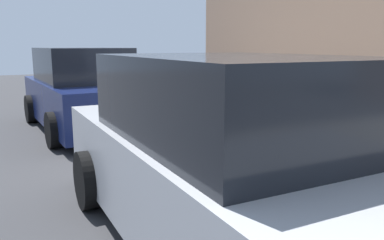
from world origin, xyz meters
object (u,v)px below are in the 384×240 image
object	(u,v)px
suitcase_maroon_2	(330,146)
suitcase_red_7	(219,115)
suitcase_teal_3	(299,138)
suitcase_silver_6	(238,113)
suitcase_black_5	(248,124)
suitcase_olive_4	(272,123)
parked_car_silver_0	(233,162)
bollard_post	(177,96)
fire_hydrant	(198,102)
parked_car_navy_1	(83,92)
suitcase_navy_1	(364,151)

from	to	relation	value
suitcase_maroon_2	suitcase_red_7	distance (m)	2.82
suitcase_maroon_2	suitcase_teal_3	size ratio (longest dim) A/B	1.04
suitcase_silver_6	suitcase_black_5	bearing A→B (deg)	165.32
suitcase_olive_4	suitcase_silver_6	size ratio (longest dim) A/B	1.01
suitcase_black_5	parked_car_silver_0	size ratio (longest dim) A/B	0.18
bollard_post	fire_hydrant	bearing A→B (deg)	-168.73
suitcase_maroon_2	suitcase_olive_4	world-z (taller)	suitcase_olive_4
suitcase_olive_4	parked_car_silver_0	distance (m)	3.16
suitcase_black_5	parked_car_silver_0	xyz separation A→B (m)	(-2.76, 2.18, 0.37)
suitcase_silver_6	fire_hydrant	world-z (taller)	suitcase_silver_6
suitcase_teal_3	parked_car_navy_1	world-z (taller)	parked_car_navy_1
suitcase_red_7	bollard_post	bearing A→B (deg)	5.65
suitcase_navy_1	fire_hydrant	distance (m)	4.20
suitcase_navy_1	bollard_post	xyz separation A→B (m)	(4.95, 0.19, 0.14)
suitcase_olive_4	suitcase_black_5	bearing A→B (deg)	7.83
suitcase_teal_3	suitcase_olive_4	size ratio (longest dim) A/B	0.76
suitcase_olive_4	suitcase_black_5	size ratio (longest dim) A/B	1.25
suitcase_teal_3	suitcase_red_7	world-z (taller)	suitcase_teal_3
suitcase_navy_1	suitcase_black_5	size ratio (longest dim) A/B	1.08
suitcase_teal_3	parked_car_navy_1	bearing A→B (deg)	29.25
bollard_post	parked_car_navy_1	size ratio (longest dim) A/B	0.22
suitcase_silver_6	suitcase_maroon_2	bearing A→B (deg)	179.42
bollard_post	parked_car_silver_0	distance (m)	5.83
suitcase_navy_1	suitcase_red_7	size ratio (longest dim) A/B	1.24
suitcase_olive_4	parked_car_silver_0	world-z (taller)	parked_car_silver_0
suitcase_olive_4	suitcase_red_7	xyz separation A→B (m)	(1.62, -0.00, -0.12)
suitcase_red_7	parked_car_navy_1	xyz separation A→B (m)	(1.81, 2.25, 0.40)
fire_hydrant	suitcase_maroon_2	bearing A→B (deg)	-179.37
bollard_post	parked_car_navy_1	distance (m)	2.11
suitcase_olive_4	suitcase_red_7	size ratio (longest dim) A/B	1.43
parked_car_navy_1	fire_hydrant	bearing A→B (deg)	-113.07
suitcase_maroon_2	suitcase_teal_3	xyz separation A→B (m)	(0.58, 0.02, -0.02)
suitcase_black_5	parked_car_navy_1	distance (m)	3.63
parked_car_silver_0	parked_car_navy_1	distance (m)	5.64
suitcase_teal_3	fire_hydrant	world-z (taller)	suitcase_teal_3
suitcase_silver_6	fire_hydrant	distance (m)	1.42
suitcase_navy_1	bollard_post	bearing A→B (deg)	2.19
suitcase_teal_3	suitcase_black_5	size ratio (longest dim) A/B	0.95
suitcase_navy_1	suitcase_teal_3	world-z (taller)	suitcase_navy_1
suitcase_silver_6	fire_hydrant	xyz separation A→B (m)	(1.42, 0.06, 0.02)
suitcase_black_5	suitcase_teal_3	bearing A→B (deg)	-175.67
suitcase_silver_6	bollard_post	world-z (taller)	suitcase_silver_6
suitcase_teal_3	parked_car_silver_0	world-z (taller)	parked_car_silver_0
suitcase_silver_6	suitcase_navy_1	bearing A→B (deg)	179.52
suitcase_navy_1	parked_car_navy_1	size ratio (longest dim) A/B	0.21
suitcase_teal_3	suitcase_red_7	distance (m)	2.24
fire_hydrant	parked_car_navy_1	xyz separation A→B (m)	(0.96, 2.25, 0.24)
suitcase_maroon_2	fire_hydrant	bearing A→B (deg)	0.63
suitcase_navy_1	bollard_post	world-z (taller)	bollard_post
suitcase_maroon_2	bollard_post	world-z (taller)	bollard_post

